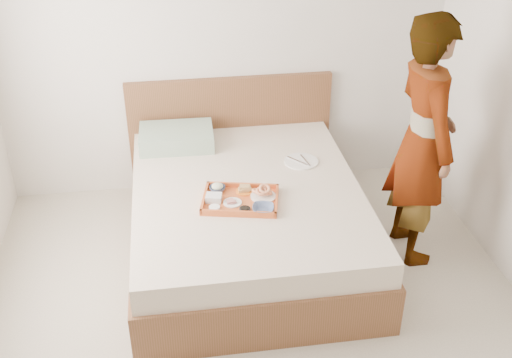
{
  "coord_description": "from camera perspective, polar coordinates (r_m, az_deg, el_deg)",
  "views": [
    {
      "loc": [
        -0.44,
        -2.6,
        2.76
      ],
      "look_at": [
        0.09,
        0.9,
        0.65
      ],
      "focal_mm": 43.58,
      "sensor_mm": 36.0,
      "label": 1
    }
  ],
  "objects": [
    {
      "name": "dinner_plate",
      "position": [
        4.58,
        4.16,
        1.62
      ],
      "size": [
        0.33,
        0.33,
        0.01
      ],
      "primitive_type": "cylinder",
      "rotation": [
        0.0,
        0.0,
        0.37
      ],
      "color": "white",
      "rests_on": "bed"
    },
    {
      "name": "person",
      "position": [
        4.26,
        15.06,
        3.32
      ],
      "size": [
        0.44,
        0.65,
        1.74
      ],
      "primitive_type": "imported",
      "rotation": [
        0.0,
        0.0,
        1.61
      ],
      "color": "silver",
      "rests_on": "ground"
    },
    {
      "name": "plastic_tub",
      "position": [
        4.09,
        -3.9,
        -1.74
      ],
      "size": [
        0.12,
        0.11,
        0.04
      ],
      "primitive_type": "cube",
      "rotation": [
        0.0,
        0.0,
        -0.22
      ],
      "color": "silver",
      "rests_on": "tray"
    },
    {
      "name": "cheese_round",
      "position": [
        4.0,
        -3.83,
        -2.69
      ],
      "size": [
        0.09,
        0.09,
        0.03
      ],
      "primitive_type": "cylinder",
      "rotation": [
        0.0,
        0.0,
        -0.22
      ],
      "color": "white",
      "rests_on": "tray"
    },
    {
      "name": "bed",
      "position": [
        4.41,
        -0.84,
        -3.7
      ],
      "size": [
        1.65,
        2.0,
        0.53
      ],
      "primitive_type": "cube",
      "color": "brown",
      "rests_on": "ground"
    },
    {
      "name": "prawn_plate",
      "position": [
        4.13,
        0.67,
        -1.6
      ],
      "size": [
        0.2,
        0.2,
        0.01
      ],
      "primitive_type": "cylinder",
      "rotation": [
        0.0,
        0.0,
        -0.22
      ],
      "color": "white",
      "rests_on": "tray"
    },
    {
      "name": "sauce_dish",
      "position": [
        3.98,
        -1.03,
        -2.86
      ],
      "size": [
        0.09,
        0.09,
        0.03
      ],
      "primitive_type": "cylinder",
      "rotation": [
        0.0,
        0.0,
        -0.22
      ],
      "color": "black",
      "rests_on": "tray"
    },
    {
      "name": "navy_bowl_big",
      "position": [
        3.98,
        0.67,
        -2.74
      ],
      "size": [
        0.17,
        0.17,
        0.03
      ],
      "primitive_type": "imported",
      "rotation": [
        0.0,
        0.0,
        -0.22
      ],
      "color": "#18254F",
      "rests_on": "tray"
    },
    {
      "name": "ground",
      "position": [
        3.82,
        0.73,
        -15.5
      ],
      "size": [
        3.5,
        4.0,
        0.01
      ],
      "primitive_type": "cube",
      "color": "beige",
      "rests_on": "ground"
    },
    {
      "name": "pillow",
      "position": [
        4.81,
        -7.31,
        3.81
      ],
      "size": [
        0.57,
        0.39,
        0.13
      ],
      "primitive_type": "cube",
      "rotation": [
        0.0,
        0.0,
        -0.03
      ],
      "color": "#8FAD8B",
      "rests_on": "bed"
    },
    {
      "name": "headboard",
      "position": [
        5.13,
        -2.35,
        4.32
      ],
      "size": [
        1.65,
        0.06,
        0.95
      ],
      "primitive_type": "cube",
      "color": "brown",
      "rests_on": "ground"
    },
    {
      "name": "tray",
      "position": [
        4.09,
        -1.44,
        -1.89
      ],
      "size": [
        0.56,
        0.46,
        0.04
      ],
      "primitive_type": "cube",
      "rotation": [
        0.0,
        0.0,
        -0.22
      ],
      "color": "#D35D2A",
      "rests_on": "bed"
    },
    {
      "name": "meat_plate",
      "position": [
        4.07,
        -2.18,
        -2.19
      ],
      "size": [
        0.15,
        0.15,
        0.01
      ],
      "primitive_type": "cylinder",
      "rotation": [
        0.0,
        0.0,
        -0.22
      ],
      "color": "white",
      "rests_on": "tray"
    },
    {
      "name": "wall_back",
      "position": [
        4.85,
        -3.07,
        13.21
      ],
      "size": [
        3.5,
        0.01,
        2.6
      ],
      "primitive_type": "cube",
      "color": "silver",
      "rests_on": "ground"
    },
    {
      "name": "bread_plate",
      "position": [
        4.19,
        -1.06,
        -1.12
      ],
      "size": [
        0.14,
        0.14,
        0.01
      ],
      "primitive_type": "cylinder",
      "rotation": [
        0.0,
        0.0,
        -0.22
      ],
      "color": "orange",
      "rests_on": "tray"
    },
    {
      "name": "salad_bowl",
      "position": [
        4.2,
        -3.56,
        -0.89
      ],
      "size": [
        0.13,
        0.13,
        0.03
      ],
      "primitive_type": "imported",
      "rotation": [
        0.0,
        0.0,
        -0.22
      ],
      "color": "#18254F",
      "rests_on": "tray"
    }
  ]
}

